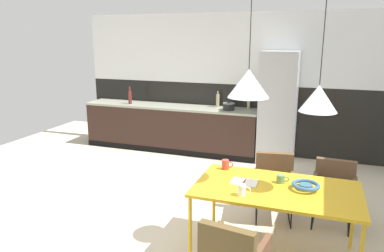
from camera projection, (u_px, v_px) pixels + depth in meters
ground_plane at (159, 237)px, 4.12m from camera, size 9.14×9.14×0.00m
back_wall_splashback_dark at (233, 118)px, 7.12m from camera, size 6.06×0.12×1.31m
back_wall_panel_upper at (234, 49)px, 6.81m from camera, size 6.06×0.12×1.31m
kitchen_counter at (171, 128)px, 7.22m from camera, size 3.47×0.63×0.89m
refrigerator_column at (278, 108)px, 6.43m from camera, size 0.62×0.60×1.95m
dining_table at (277, 192)px, 3.59m from camera, size 1.58×0.91×0.75m
armchair_head_of_table at (274, 178)px, 4.47m from camera, size 0.55×0.54×0.79m
armchair_far_side at (232, 252)px, 2.93m from camera, size 0.54×0.53×0.79m
armchair_corner_seat at (334, 184)px, 4.32m from camera, size 0.51×0.50×0.76m
fruit_bowl at (306, 186)px, 3.52m from camera, size 0.27×0.27×0.07m
open_book at (244, 182)px, 3.69m from camera, size 0.26×0.20×0.02m
mug_dark_espresso at (226, 165)px, 4.06m from camera, size 0.13×0.08×0.11m
mug_white_ceramic at (242, 190)px, 3.38m from camera, size 0.13×0.08×0.11m
mug_short_terracotta at (281, 179)px, 3.68m from camera, size 0.12×0.08×0.08m
cooking_pot at (229, 106)px, 6.66m from camera, size 0.21×0.21×0.16m
bottle_wine_green at (218, 100)px, 6.94m from camera, size 0.07×0.07×0.30m
bottle_vinegar_dark at (249, 102)px, 6.76m from camera, size 0.06×0.06×0.29m
bottle_spice_small at (130, 97)px, 7.26m from camera, size 0.07×0.07×0.35m
pendant_lamp_over_table_near at (249, 83)px, 3.45m from camera, size 0.39×0.39×0.95m
pendant_lamp_over_table_far at (319, 98)px, 3.25m from camera, size 0.34×0.34×1.04m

